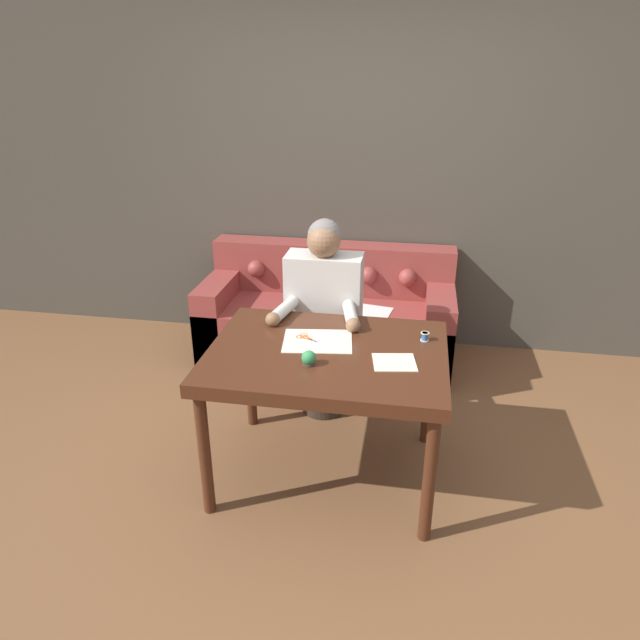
% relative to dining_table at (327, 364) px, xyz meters
% --- Properties ---
extents(ground_plane, '(16.00, 16.00, 0.00)m').
position_rel_dining_table_xyz_m(ground_plane, '(-0.01, -0.04, -0.68)').
color(ground_plane, brown).
extents(wall_back, '(8.00, 0.06, 2.60)m').
position_rel_dining_table_xyz_m(wall_back, '(-0.01, 1.78, 0.62)').
color(wall_back, '#474238').
rests_on(wall_back, ground_plane).
extents(dining_table, '(1.19, 0.90, 0.76)m').
position_rel_dining_table_xyz_m(dining_table, '(0.00, 0.00, 0.00)').
color(dining_table, '#472314').
rests_on(dining_table, ground_plane).
extents(couch, '(1.84, 0.78, 0.82)m').
position_rel_dining_table_xyz_m(couch, '(-0.22, 1.39, -0.37)').
color(couch, brown).
rests_on(couch, ground_plane).
extents(person, '(0.52, 0.57, 1.26)m').
position_rel_dining_table_xyz_m(person, '(-0.12, 0.62, -0.04)').
color(person, '#33281E').
rests_on(person, ground_plane).
extents(pattern_paper_main, '(0.39, 0.32, 0.00)m').
position_rel_dining_table_xyz_m(pattern_paper_main, '(-0.06, 0.09, 0.08)').
color(pattern_paper_main, beige).
rests_on(pattern_paper_main, dining_table).
extents(pattern_paper_offcut, '(0.23, 0.21, 0.00)m').
position_rel_dining_table_xyz_m(pattern_paper_offcut, '(0.34, -0.08, 0.08)').
color(pattern_paper_offcut, beige).
rests_on(pattern_paper_offcut, dining_table).
extents(scissors, '(0.21, 0.17, 0.01)m').
position_rel_dining_table_xyz_m(scissors, '(-0.11, 0.10, 0.08)').
color(scissors, silver).
rests_on(scissors, dining_table).
extents(thread_spool, '(0.04, 0.04, 0.05)m').
position_rel_dining_table_xyz_m(thread_spool, '(0.48, 0.19, 0.10)').
color(thread_spool, '#3366B2').
rests_on(thread_spool, dining_table).
extents(pin_cushion, '(0.07, 0.07, 0.07)m').
position_rel_dining_table_xyz_m(pin_cushion, '(-0.06, -0.16, 0.11)').
color(pin_cushion, '#4C3828').
rests_on(pin_cushion, dining_table).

